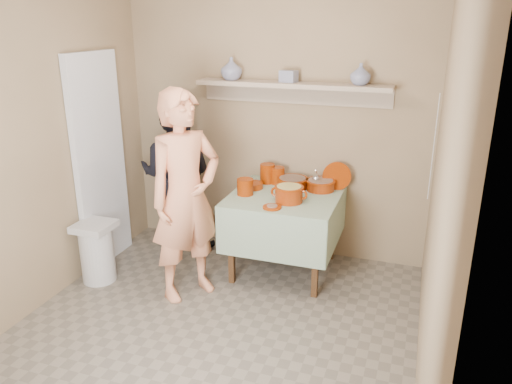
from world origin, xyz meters
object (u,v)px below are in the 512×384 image
at_px(cazuela_rice, 289,192).
at_px(trash_bin, 97,252).
at_px(person_helper, 176,175).
at_px(serving_table, 285,207).
at_px(person_cook, 186,197).

bearing_deg(cazuela_rice, trash_bin, -161.00).
xyz_separation_m(person_helper, cazuela_rice, (1.26, -0.31, 0.06)).
xyz_separation_m(serving_table, cazuela_rice, (0.08, -0.17, 0.20)).
distance_m(serving_table, trash_bin, 1.75).
height_order(person_helper, cazuela_rice, person_helper).
distance_m(person_cook, trash_bin, 1.07).
xyz_separation_m(person_cook, serving_table, (0.66, 0.66, -0.24)).
relative_size(person_cook, trash_bin, 3.17).
bearing_deg(trash_bin, person_helper, 67.01).
distance_m(person_helper, cazuela_rice, 1.30).
bearing_deg(person_cook, cazuela_rice, -23.05).
bearing_deg(person_helper, serving_table, 167.16).
xyz_separation_m(serving_table, trash_bin, (-1.55, -0.73, -0.36)).
height_order(serving_table, cazuela_rice, cazuela_rice).
relative_size(person_helper, cazuela_rice, 4.75).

